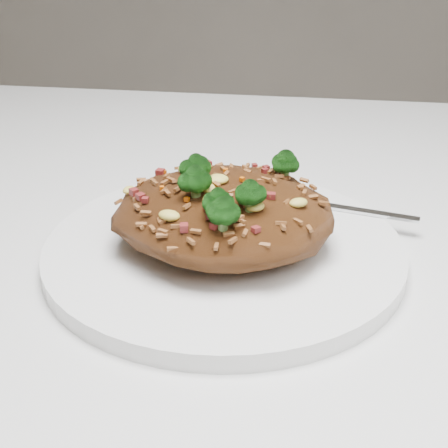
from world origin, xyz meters
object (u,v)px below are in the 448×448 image
Objects in this scene: plate at (224,249)px; fork at (332,207)px; dining_table at (237,301)px; fried_rice at (224,204)px.

fork is at bearing 41.03° from plate.
fried_rice reaches higher than dining_table.
fried_rice is at bearing -125.99° from fork.
plate is at bearing 108.30° from fried_rice.
dining_table is at bearing 89.11° from fried_rice.
fried_rice is at bearing -71.70° from plate.
fork is at bearing 41.41° from fried_rice.
dining_table is at bearing 88.91° from plate.
dining_table is 4.32× the size of plate.
fork reaches higher than dining_table.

